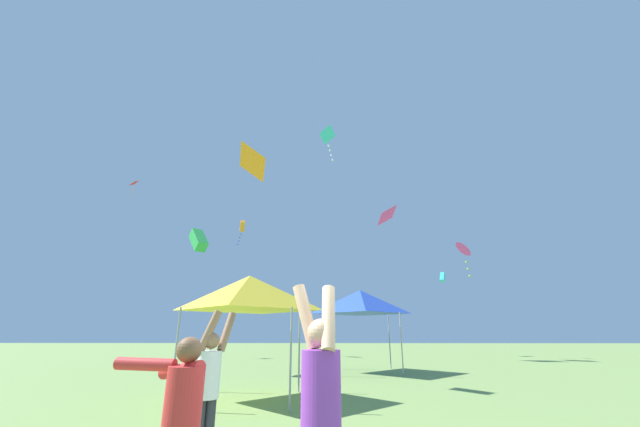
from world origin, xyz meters
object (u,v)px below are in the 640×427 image
object	(u,v)px
canopy_tent_yellow	(249,293)
kite_green_box	(198,240)
canopy_tent_blue	(360,302)
kite_orange_diamond	(254,162)
person_companion_red	(179,418)
kite_cyan_box	(442,277)
kite_cyan_diamond	(328,136)
person_watcher_white	(209,380)
kite_magenta_diamond	(386,215)
person_flyer_purple	(320,400)
kite_magenta_delta	(464,249)
kite_orange_box	(242,227)
kite_red_diamond	(134,184)

from	to	relation	value
canopy_tent_yellow	kite_green_box	world-z (taller)	kite_green_box
canopy_tent_blue	kite_orange_diamond	distance (m)	8.25
person_companion_red	kite_cyan_box	distance (m)	29.40
kite_cyan_diamond	person_watcher_white	bearing A→B (deg)	-94.90
canopy_tent_blue	kite_magenta_diamond	distance (m)	11.44
person_flyer_purple	kite_magenta_delta	bearing A→B (deg)	66.04
person_companion_red	canopy_tent_blue	distance (m)	14.70
kite_cyan_diamond	kite_orange_box	distance (m)	10.85
canopy_tent_blue	kite_magenta_delta	bearing A→B (deg)	48.53
person_watcher_white	kite_orange_box	bearing A→B (deg)	102.94
canopy_tent_yellow	kite_red_diamond	distance (m)	25.78
kite_magenta_delta	kite_red_diamond	bearing A→B (deg)	179.21
person_watcher_white	person_companion_red	distance (m)	2.20
kite_orange_diamond	kite_red_diamond	size ratio (longest dim) A/B	1.01
kite_cyan_box	kite_orange_diamond	size ratio (longest dim) A/B	0.58
canopy_tent_yellow	kite_magenta_delta	bearing A→B (deg)	53.25
kite_orange_diamond	kite_cyan_diamond	distance (m)	17.18
kite_magenta_delta	kite_orange_box	size ratio (longest dim) A/B	1.34
person_companion_red	kite_cyan_box	world-z (taller)	kite_cyan_box
kite_red_diamond	kite_magenta_delta	xyz separation A→B (m)	(27.76, -0.38, -6.03)
kite_green_box	kite_cyan_diamond	distance (m)	17.17
person_companion_red	canopy_tent_yellow	size ratio (longest dim) A/B	0.51
canopy_tent_blue	kite_cyan_diamond	distance (m)	17.94
kite_cyan_diamond	canopy_tent_blue	bearing A→B (deg)	-81.65
person_flyer_purple	kite_cyan_diamond	bearing A→B (deg)	89.50
canopy_tent_yellow	kite_cyan_box	world-z (taller)	kite_cyan_box
kite_orange_diamond	kite_orange_box	size ratio (longest dim) A/B	0.68
kite_orange_diamond	kite_red_diamond	bearing A→B (deg)	132.49
kite_magenta_diamond	kite_cyan_diamond	size ratio (longest dim) A/B	0.61
person_companion_red	kite_green_box	xyz separation A→B (m)	(-5.01, 13.67, 5.06)
kite_orange_diamond	kite_magenta_delta	size ratio (longest dim) A/B	0.51
kite_magenta_diamond	kite_orange_box	bearing A→B (deg)	162.29
person_watcher_white	person_companion_red	size ratio (longest dim) A/B	1.22
canopy_tent_blue	kite_orange_box	size ratio (longest dim) A/B	1.68
kite_magenta_diamond	kite_orange_box	world-z (taller)	kite_orange_box
kite_orange_diamond	kite_red_diamond	distance (m)	21.09
person_companion_red	kite_magenta_diamond	bearing A→B (deg)	75.49
kite_cyan_diamond	canopy_tent_yellow	bearing A→B (deg)	-98.08
person_watcher_white	kite_cyan_box	bearing A→B (deg)	65.21
person_watcher_white	kite_red_diamond	world-z (taller)	kite_red_diamond
person_watcher_white	kite_red_diamond	size ratio (longest dim) A/B	1.39
canopy_tent_yellow	kite_magenta_diamond	size ratio (longest dim) A/B	1.89
kite_cyan_box	kite_cyan_diamond	distance (m)	15.44
kite_orange_box	kite_cyan_box	bearing A→B (deg)	1.01
kite_cyan_box	kite_red_diamond	distance (m)	27.68
kite_green_box	kite_orange_box	distance (m)	13.60
kite_orange_diamond	kite_cyan_box	bearing A→B (deg)	52.63
kite_magenta_delta	canopy_tent_blue	bearing A→B (deg)	-131.47
kite_red_diamond	kite_magenta_delta	world-z (taller)	kite_red_diamond
kite_red_diamond	kite_cyan_box	bearing A→B (deg)	3.47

